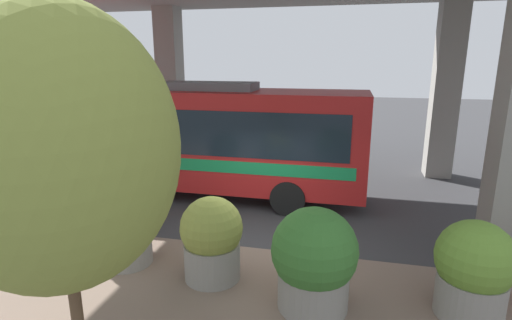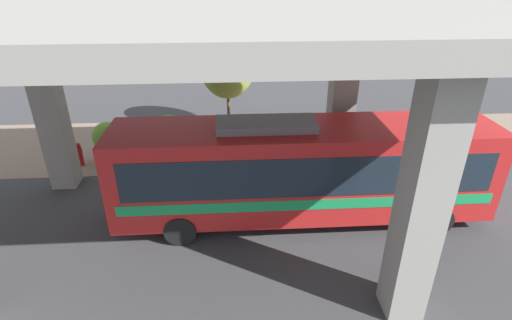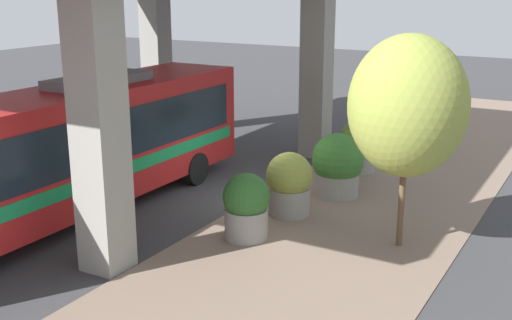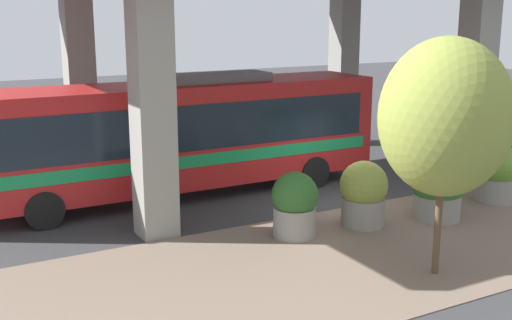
{
  "view_description": "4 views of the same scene",
  "coord_description": "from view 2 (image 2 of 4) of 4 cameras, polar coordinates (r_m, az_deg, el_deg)",
  "views": [
    {
      "loc": [
        -8.29,
        -2.04,
        4.31
      ],
      "look_at": [
        2.16,
        0.42,
        1.58
      ],
      "focal_mm": 28.0,
      "sensor_mm": 36.0,
      "label": 1
    },
    {
      "loc": [
        14.68,
        1.22,
        8.06
      ],
      "look_at": [
        1.23,
        2.09,
        1.18
      ],
      "focal_mm": 28.0,
      "sensor_mm": 36.0,
      "label": 2
    },
    {
      "loc": [
        -8.71,
        14.96,
        6.07
      ],
      "look_at": [
        -0.55,
        0.7,
        1.45
      ],
      "focal_mm": 45.0,
      "sensor_mm": 36.0,
      "label": 3
    },
    {
      "loc": [
        -13.97,
        10.49,
        5.46
      ],
      "look_at": [
        1.34,
        2.09,
        1.36
      ],
      "focal_mm": 45.0,
      "sensor_mm": 36.0,
      "label": 4
    }
  ],
  "objects": [
    {
      "name": "ground_plane",
      "position": [
        16.8,
        -7.39,
        -1.89
      ],
      "size": [
        80.0,
        80.0,
        0.0
      ],
      "primitive_type": "plane",
      "color": "#38383A",
      "rests_on": "ground"
    },
    {
      "name": "sidewalk_strip",
      "position": [
        19.47,
        -6.94,
        2.41
      ],
      "size": [
        6.0,
        40.0,
        0.02
      ],
      "color": "#7A6656",
      "rests_on": "ground"
    },
    {
      "name": "overpass",
      "position": [
        10.93,
        -10.44,
        16.19
      ],
      "size": [
        9.4,
        18.75,
        6.95
      ],
      "color": "gray",
      "rests_on": "ground"
    },
    {
      "name": "bus",
      "position": [
        13.03,
        6.68,
        -1.07
      ],
      "size": [
        2.57,
        12.16,
        3.62
      ],
      "color": "#B21E1E",
      "rests_on": "ground"
    },
    {
      "name": "fire_hydrant",
      "position": [
        18.66,
        -23.89,
        0.78
      ],
      "size": [
        0.5,
        0.24,
        1.05
      ],
      "color": "#B21919",
      "rests_on": "ground"
    },
    {
      "name": "planter_front",
      "position": [
        17.67,
        -5.8,
        2.85
      ],
      "size": [
        1.24,
        1.24,
        1.72
      ],
      "color": "gray",
      "rests_on": "ground"
    },
    {
      "name": "planter_middle",
      "position": [
        18.32,
        -12.21,
        3.49
      ],
      "size": [
        1.51,
        1.51,
        1.87
      ],
      "color": "gray",
      "rests_on": "ground"
    },
    {
      "name": "planter_back",
      "position": [
        18.61,
        -20.36,
        2.55
      ],
      "size": [
        1.28,
        1.28,
        1.74
      ],
      "color": "gray",
      "rests_on": "ground"
    },
    {
      "name": "planter_extra",
      "position": [
        17.58,
        0.68,
        2.72
      ],
      "size": [
        1.14,
        1.14,
        1.64
      ],
      "color": "gray",
      "rests_on": "ground"
    },
    {
      "name": "street_tree_near",
      "position": [
        19.91,
        -4.16,
        13.3
      ],
      "size": [
        2.69,
        2.69,
        4.97
      ],
      "color": "brown",
      "rests_on": "ground"
    }
  ]
}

